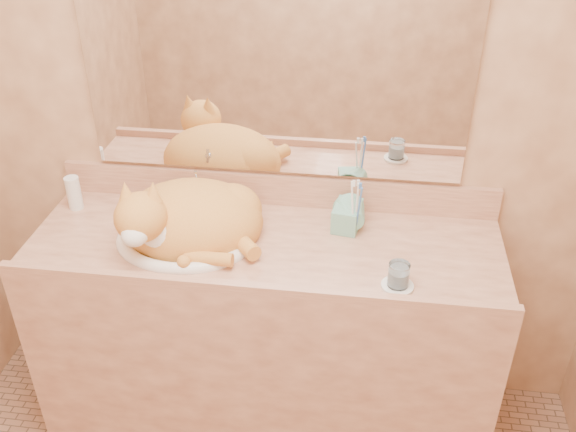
# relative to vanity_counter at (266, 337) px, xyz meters

# --- Properties ---
(wall_back) EXTENTS (2.40, 0.02, 2.50)m
(wall_back) POSITION_rel_vanity_counter_xyz_m (0.00, 0.28, 0.82)
(wall_back) COLOR #986545
(wall_back) RESTS_ON ground
(vanity_counter) EXTENTS (1.60, 0.55, 0.85)m
(vanity_counter) POSITION_rel_vanity_counter_xyz_m (0.00, 0.00, 0.00)
(vanity_counter) COLOR #995D44
(vanity_counter) RESTS_ON floor
(mirror) EXTENTS (1.30, 0.02, 0.80)m
(mirror) POSITION_rel_vanity_counter_xyz_m (0.00, 0.26, 0.97)
(mirror) COLOR white
(mirror) RESTS_ON wall_back
(sink_basin) EXTENTS (0.53, 0.47, 0.14)m
(sink_basin) POSITION_rel_vanity_counter_xyz_m (-0.27, -0.02, 0.50)
(sink_basin) COLOR white
(sink_basin) RESTS_ON vanity_counter
(faucet) EXTENTS (0.07, 0.12, 0.16)m
(faucet) POSITION_rel_vanity_counter_xyz_m (-0.27, 0.16, 0.50)
(faucet) COLOR silver
(faucet) RESTS_ON vanity_counter
(cat) EXTENTS (0.54, 0.47, 0.27)m
(cat) POSITION_rel_vanity_counter_xyz_m (-0.26, -0.01, 0.51)
(cat) COLOR #C8792E
(cat) RESTS_ON sink_basin
(soap_dispenser) EXTENTS (0.10, 0.10, 0.20)m
(soap_dispenser) POSITION_rel_vanity_counter_xyz_m (0.26, 0.08, 0.52)
(soap_dispenser) COLOR #6FB19A
(soap_dispenser) RESTS_ON vanity_counter
(toothbrush_cup) EXTENTS (0.14, 0.14, 0.10)m
(toothbrush_cup) POSITION_rel_vanity_counter_xyz_m (0.30, 0.08, 0.48)
(toothbrush_cup) COLOR #6FB19A
(toothbrush_cup) RESTS_ON vanity_counter
(toothbrushes) EXTENTS (0.04, 0.04, 0.22)m
(toothbrushes) POSITION_rel_vanity_counter_xyz_m (0.30, 0.08, 0.55)
(toothbrushes) COLOR white
(toothbrushes) RESTS_ON toothbrush_cup
(saucer) EXTENTS (0.10, 0.10, 0.01)m
(saucer) POSITION_rel_vanity_counter_xyz_m (0.44, -0.18, 0.43)
(saucer) COLOR white
(saucer) RESTS_ON vanity_counter
(water_glass) EXTENTS (0.07, 0.07, 0.08)m
(water_glass) POSITION_rel_vanity_counter_xyz_m (0.44, -0.18, 0.47)
(water_glass) COLOR silver
(water_glass) RESTS_ON saucer
(lotion_bottle) EXTENTS (0.05, 0.05, 0.12)m
(lotion_bottle) POSITION_rel_vanity_counter_xyz_m (-0.72, 0.14, 0.49)
(lotion_bottle) COLOR white
(lotion_bottle) RESTS_ON vanity_counter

